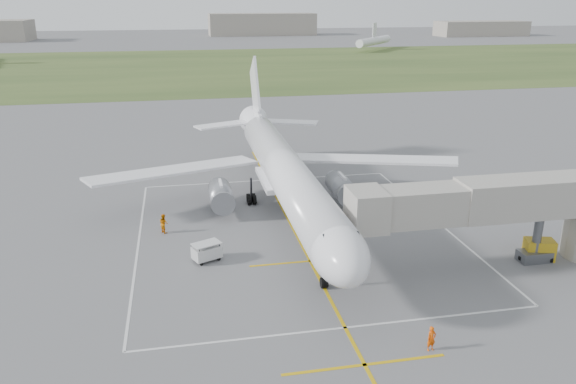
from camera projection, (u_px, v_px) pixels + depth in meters
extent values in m
plane|color=#5C5C5F|center=(287.00, 217.00, 55.21)|extent=(700.00, 700.00, 0.00)
cube|color=#334A20|center=(208.00, 66.00, 175.71)|extent=(700.00, 120.00, 0.02)
cube|color=#CCA00C|center=(297.00, 237.00, 50.57)|extent=(0.25, 60.00, 0.01)
cube|color=#CCA00C|center=(365.00, 365.00, 32.96)|extent=(10.00, 0.25, 0.01)
cube|color=#CCA00C|center=(310.00, 261.00, 45.94)|extent=(10.00, 0.25, 0.01)
cube|color=silver|center=(267.00, 180.00, 66.33)|extent=(28.00, 0.20, 0.01)
cube|color=silver|center=(345.00, 328.00, 36.67)|extent=(28.00, 0.20, 0.01)
cube|color=silver|center=(138.00, 245.00, 48.95)|extent=(0.20, 32.00, 0.01)
cube|color=silver|center=(437.00, 221.00, 54.05)|extent=(0.20, 32.00, 0.01)
cylinder|color=white|center=(287.00, 173.00, 53.73)|extent=(3.80, 36.00, 3.80)
ellipsoid|color=white|center=(339.00, 252.00, 37.05)|extent=(3.80, 7.22, 3.80)
cube|color=black|center=(343.00, 243.00, 35.87)|extent=(2.40, 1.60, 0.99)
cone|color=white|center=(257.00, 124.00, 72.60)|extent=(3.80, 6.00, 3.80)
cube|color=white|center=(370.00, 159.00, 61.49)|extent=(17.93, 11.24, 1.23)
cube|color=white|center=(176.00, 170.00, 57.66)|extent=(17.93, 11.24, 1.23)
cube|color=white|center=(281.00, 179.00, 57.02)|extent=(4.20, 8.00, 0.50)
cube|color=white|center=(255.00, 90.00, 71.84)|extent=(0.30, 7.89, 8.65)
cube|color=white|center=(258.00, 117.00, 70.79)|extent=(0.35, 5.00, 1.20)
cube|color=white|center=(289.00, 122.00, 73.03)|extent=(7.85, 5.03, 0.20)
cube|color=white|center=(224.00, 125.00, 71.50)|extent=(7.85, 5.03, 0.20)
cylinder|color=gray|center=(341.00, 187.00, 58.03)|extent=(2.30, 4.20, 2.30)
cube|color=white|center=(342.00, 180.00, 57.49)|extent=(0.25, 2.40, 1.20)
cylinder|color=gray|center=(221.00, 194.00, 55.77)|extent=(2.30, 4.20, 2.30)
cube|color=white|center=(221.00, 188.00, 55.23)|extent=(0.25, 2.40, 1.20)
cylinder|color=black|center=(324.00, 272.00, 41.34)|extent=(0.18, 0.18, 2.60)
cylinder|color=black|center=(323.00, 283.00, 41.62)|extent=(0.28, 0.80, 0.80)
cylinder|color=black|center=(325.00, 282.00, 41.66)|extent=(0.28, 0.80, 0.80)
cylinder|color=black|center=(305.00, 187.00, 59.45)|extent=(0.22, 0.22, 2.80)
cylinder|color=black|center=(304.00, 197.00, 59.38)|extent=(0.32, 0.96, 0.96)
cylinder|color=black|center=(309.00, 196.00, 59.48)|extent=(0.32, 0.96, 0.96)
cylinder|color=black|center=(302.00, 195.00, 60.03)|extent=(0.32, 0.96, 0.96)
cylinder|color=black|center=(307.00, 194.00, 60.13)|extent=(0.32, 0.96, 0.96)
cylinder|color=black|center=(251.00, 191.00, 58.39)|extent=(0.22, 0.22, 2.80)
cylinder|color=black|center=(249.00, 200.00, 58.32)|extent=(0.32, 0.96, 0.96)
cylinder|color=black|center=(255.00, 200.00, 58.42)|extent=(0.32, 0.96, 0.96)
cylinder|color=black|center=(248.00, 198.00, 58.97)|extent=(0.32, 0.96, 0.96)
cylinder|color=black|center=(254.00, 198.00, 59.07)|extent=(0.32, 0.96, 0.96)
cube|color=#A59E95|center=(422.00, 205.00, 42.27)|extent=(11.09, 2.90, 2.80)
cube|color=#A59E95|center=(526.00, 197.00, 43.83)|extent=(11.09, 3.10, 3.00)
cube|color=#A59E95|center=(367.00, 209.00, 41.48)|extent=(2.60, 3.40, 3.00)
cylinder|color=#585A60|center=(537.00, 237.00, 45.29)|extent=(0.70, 0.70, 4.20)
cube|color=#585A60|center=(534.00, 256.00, 45.83)|extent=(2.60, 1.40, 0.90)
cylinder|color=black|center=(523.00, 258.00, 45.68)|extent=(0.70, 0.30, 0.70)
cylinder|color=black|center=(545.00, 256.00, 46.05)|extent=(0.70, 0.30, 0.70)
cube|color=#B69016|center=(539.00, 249.00, 46.05)|extent=(2.58, 2.01, 1.71)
cylinder|color=black|center=(531.00, 259.00, 45.71)|extent=(0.35, 0.54, 0.50)
cylinder|color=black|center=(551.00, 260.00, 45.61)|extent=(0.35, 0.54, 0.50)
cube|color=silver|center=(207.00, 252.00, 45.79)|extent=(2.59, 2.14, 0.99)
cube|color=silver|center=(206.00, 244.00, 45.54)|extent=(2.59, 2.14, 0.07)
cylinder|color=black|center=(200.00, 255.00, 44.83)|extent=(0.07, 0.07, 1.17)
cylinder|color=black|center=(220.00, 250.00, 45.80)|extent=(0.07, 0.07, 1.17)
cylinder|color=black|center=(194.00, 250.00, 45.66)|extent=(0.07, 0.07, 1.17)
cylinder|color=black|center=(213.00, 245.00, 46.63)|extent=(0.07, 0.07, 1.17)
cylinder|color=black|center=(201.00, 263.00, 45.16)|extent=(0.29, 0.39, 0.36)
cylinder|color=black|center=(219.00, 258.00, 46.03)|extent=(0.29, 0.39, 0.36)
cylinder|color=black|center=(196.00, 259.00, 45.93)|extent=(0.29, 0.39, 0.36)
cylinder|color=black|center=(213.00, 254.00, 46.80)|extent=(0.29, 0.39, 0.36)
imported|color=#EB5107|center=(431.00, 339.00, 34.09)|extent=(0.65, 0.48, 1.61)
imported|color=orange|center=(164.00, 223.00, 51.29)|extent=(1.05, 1.10, 1.79)
cube|color=gray|center=(262.00, 24.00, 320.07)|extent=(60.00, 20.00, 12.00)
cube|color=gray|center=(481.00, 28.00, 314.80)|extent=(50.00, 18.00, 8.00)
cylinder|color=white|center=(374.00, 41.00, 230.31)|extent=(23.01, 26.58, 3.20)
cube|color=white|center=(375.00, 30.00, 228.83)|extent=(2.80, 3.26, 5.50)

